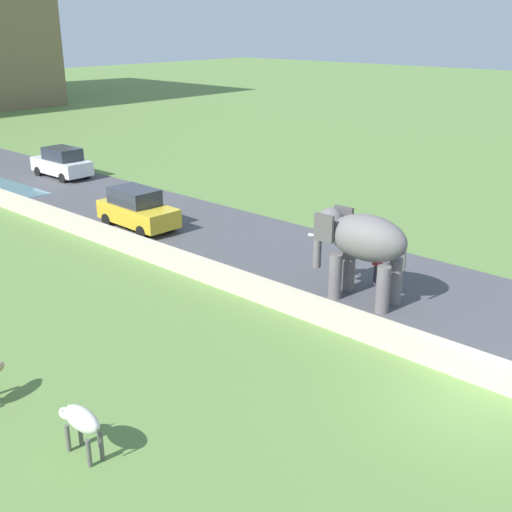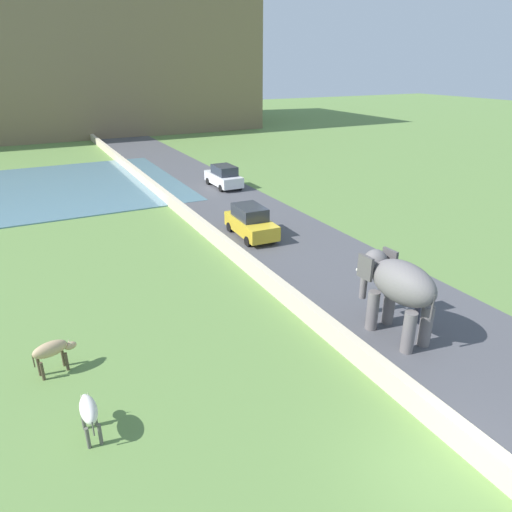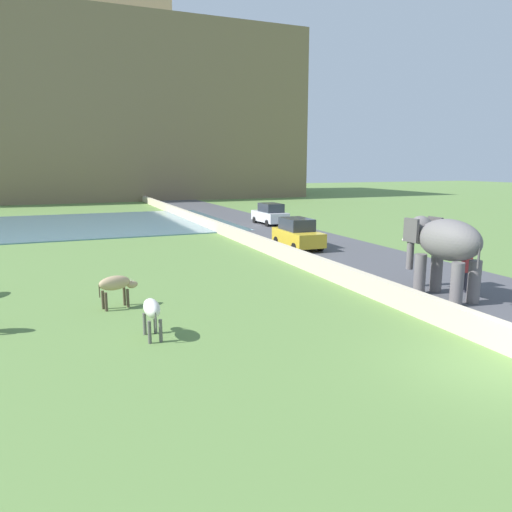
# 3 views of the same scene
# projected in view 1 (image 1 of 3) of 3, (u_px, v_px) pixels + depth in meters

# --- Properties ---
(ground_plane) EXTENTS (220.00, 220.00, 0.00)m
(ground_plane) POSITION_uv_depth(u_px,v_px,m) (471.00, 406.00, 15.40)
(ground_plane) COLOR #608442
(road_surface) EXTENTS (7.00, 120.00, 0.06)m
(road_surface) POSITION_uv_depth(u_px,v_px,m) (128.00, 209.00, 31.45)
(road_surface) COLOR #4C4C51
(road_surface) RESTS_ON ground
(barrier_wall) EXTENTS (0.40, 110.00, 0.78)m
(barrier_wall) POSITION_uv_depth(u_px,v_px,m) (85.00, 228.00, 27.42)
(barrier_wall) COLOR beige
(barrier_wall) RESTS_ON ground
(elephant) EXTENTS (1.54, 3.50, 2.99)m
(elephant) POSITION_uv_depth(u_px,v_px,m) (361.00, 242.00, 20.53)
(elephant) COLOR slate
(elephant) RESTS_ON ground
(person_beside_elephant) EXTENTS (0.36, 0.22, 1.63)m
(person_beside_elephant) POSITION_uv_depth(u_px,v_px,m) (377.00, 264.00, 22.00)
(person_beside_elephant) COLOR #33333D
(person_beside_elephant) RESTS_ON ground
(car_yellow) EXTENTS (1.90, 4.05, 1.80)m
(car_yellow) POSITION_uv_depth(u_px,v_px,m) (137.00, 209.00, 28.28)
(car_yellow) COLOR gold
(car_yellow) RESTS_ON ground
(car_white) EXTENTS (1.83, 4.02, 1.80)m
(car_white) POSITION_uv_depth(u_px,v_px,m) (62.00, 163.00, 37.46)
(car_white) COLOR white
(car_white) RESTS_ON ground
(cow_white) EXTENTS (0.45, 1.39, 1.15)m
(cow_white) POSITION_uv_depth(u_px,v_px,m) (81.00, 421.00, 13.42)
(cow_white) COLOR silver
(cow_white) RESTS_ON ground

